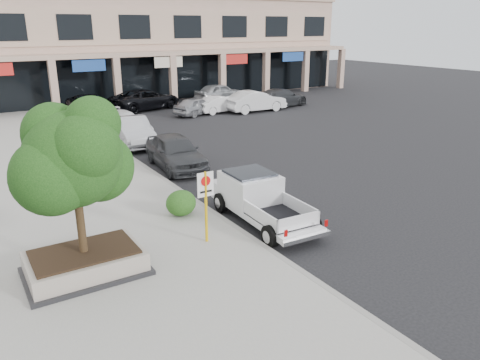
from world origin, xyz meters
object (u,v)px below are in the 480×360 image
(lot_car_c, at_px, (281,98))
(planter, at_px, (85,262))
(no_parking_sign, at_px, (206,197))
(curb_car_b, at_px, (133,131))
(lot_car_b, at_px, (221,104))
(lot_car_a, at_px, (197,106))
(pickup_truck, at_px, (264,201))
(planter_tree, at_px, (77,157))
(lot_car_e, at_px, (219,92))
(curb_car_d, at_px, (90,106))
(curb_car_c, at_px, (123,124))
(lot_car_d, at_px, (145,99))
(curb_car_a, at_px, (175,152))
(lot_car_f, at_px, (256,101))

(lot_car_c, bearing_deg, planter, 118.12)
(no_parking_sign, height_order, curb_car_b, no_parking_sign)
(no_parking_sign, relative_size, lot_car_b, 0.57)
(lot_car_a, bearing_deg, pickup_truck, 137.69)
(planter_tree, bearing_deg, lot_car_e, 53.71)
(planter_tree, height_order, no_parking_sign, planter_tree)
(lot_car_a, bearing_deg, planter_tree, 124.33)
(lot_car_a, relative_size, lot_car_c, 0.76)
(curb_car_b, relative_size, curb_car_d, 0.82)
(no_parking_sign, xyz_separation_m, lot_car_a, (10.05, 20.47, -0.94))
(pickup_truck, distance_m, lot_car_b, 22.01)
(planter_tree, distance_m, lot_car_b, 25.80)
(curb_car_b, bearing_deg, lot_car_a, 47.75)
(planter, distance_m, curb_car_c, 17.58)
(planter_tree, distance_m, curb_car_b, 15.30)
(curb_car_b, height_order, lot_car_b, curb_car_b)
(pickup_truck, bearing_deg, curb_car_c, 91.65)
(lot_car_a, height_order, lot_car_b, lot_car_a)
(curb_car_b, distance_m, curb_car_c, 2.42)
(planter_tree, xyz_separation_m, curb_car_c, (6.44, 16.15, -2.65))
(no_parking_sign, height_order, lot_car_b, no_parking_sign)
(planter_tree, distance_m, pickup_truck, 6.73)
(lot_car_d, bearing_deg, lot_car_e, -101.82)
(curb_car_a, distance_m, curb_car_b, 5.57)
(planter_tree, bearing_deg, no_parking_sign, -2.28)
(curb_car_b, xyz_separation_m, lot_car_b, (9.59, 6.47, -0.13))
(curb_car_b, distance_m, curb_car_d, 9.97)
(curb_car_b, height_order, lot_car_a, curb_car_b)
(no_parking_sign, xyz_separation_m, lot_car_c, (17.83, 19.95, -0.85))
(curb_car_c, distance_m, lot_car_f, 12.35)
(curb_car_c, height_order, curb_car_d, curb_car_d)
(curb_car_a, relative_size, lot_car_f, 0.95)
(curb_car_a, height_order, lot_car_a, curb_car_a)
(lot_car_c, xyz_separation_m, lot_car_e, (-2.94, 5.43, 0.04))
(lot_car_c, bearing_deg, no_parking_sign, 123.60)
(pickup_truck, relative_size, lot_car_e, 1.09)
(no_parking_sign, distance_m, lot_car_a, 22.82)
(planter_tree, xyz_separation_m, lot_car_b, (15.81, 20.21, -2.74))
(lot_car_c, relative_size, lot_car_f, 1.06)
(no_parking_sign, distance_m, curb_car_b, 14.14)
(curb_car_b, relative_size, lot_car_b, 1.20)
(planter, xyz_separation_m, pickup_truck, (6.34, 0.56, 0.34))
(lot_car_d, distance_m, lot_car_e, 7.38)
(pickup_truck, distance_m, curb_car_a, 7.76)
(lot_car_a, bearing_deg, curb_car_c, 98.20)
(pickup_truck, distance_m, curb_car_d, 23.31)
(lot_car_c, bearing_deg, curb_car_a, 113.02)
(lot_car_c, bearing_deg, pickup_truck, 127.18)
(lot_car_c, bearing_deg, planter_tree, 118.07)
(lot_car_b, bearing_deg, curb_car_c, 108.78)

